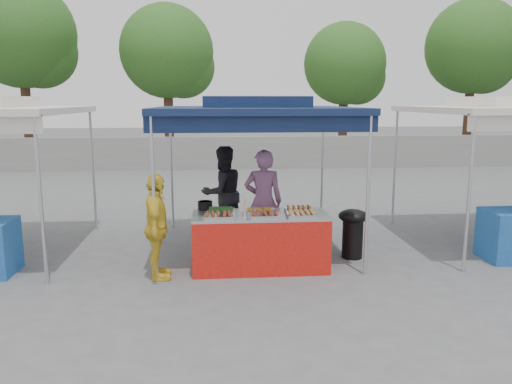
{
  "coord_description": "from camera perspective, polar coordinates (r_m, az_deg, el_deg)",
  "views": [
    {
      "loc": [
        -0.68,
        -7.28,
        2.51
      ],
      "look_at": [
        0.0,
        0.6,
        1.05
      ],
      "focal_mm": 35.0,
      "sensor_mm": 36.0,
      "label": 1
    }
  ],
  "objects": [
    {
      "name": "crate_right",
      "position": [
        8.14,
        2.97,
        -6.42
      ],
      "size": [
        0.5,
        0.35,
        0.3
      ],
      "primitive_type": "cube",
      "color": "#1439A4",
      "rests_on": "ground_plane"
    },
    {
      "name": "food_tray_fl",
      "position": [
        7.13,
        -4.28,
        -2.75
      ],
      "size": [
        0.42,
        0.3,
        0.07
      ],
      "color": "silver",
      "rests_on": "vendor_table"
    },
    {
      "name": "customer_person",
      "position": [
        7.14,
        -11.28,
        -3.97
      ],
      "size": [
        0.42,
        0.91,
        1.51
      ],
      "primitive_type": "imported",
      "rotation": [
        0.0,
        0.0,
        1.63
      ],
      "color": "yellow",
      "rests_on": "ground_plane"
    },
    {
      "name": "food_tray_fm",
      "position": [
        7.17,
        0.97,
        -2.65
      ],
      "size": [
        0.42,
        0.3,
        0.07
      ],
      "color": "silver",
      "rests_on": "vendor_table"
    },
    {
      "name": "food_tray_bm",
      "position": [
        7.45,
        0.38,
        -2.16
      ],
      "size": [
        0.42,
        0.3,
        0.07
      ],
      "color": "silver",
      "rests_on": "vendor_table"
    },
    {
      "name": "tree_0",
      "position": [
        21.8,
        -24.84,
        15.63
      ],
      "size": [
        4.11,
        4.11,
        7.06
      ],
      "color": "#412719",
      "rests_on": "ground_plane"
    },
    {
      "name": "ground_plane",
      "position": [
        7.73,
        0.38,
        -8.48
      ],
      "size": [
        80.0,
        80.0,
        0.0
      ],
      "primitive_type": "plane",
      "color": "#5B5B5D"
    },
    {
      "name": "crate_left",
      "position": [
        8.22,
        -1.95,
        -6.18
      ],
      "size": [
        0.53,
        0.37,
        0.32
      ],
      "primitive_type": "cube",
      "color": "#1439A4",
      "rests_on": "ground_plane"
    },
    {
      "name": "tree_2",
      "position": [
        20.75,
        10.45,
        13.82
      ],
      "size": [
        3.32,
        3.23,
        5.55
      ],
      "color": "#412719",
      "rests_on": "ground_plane"
    },
    {
      "name": "wok_burner",
      "position": [
        8.17,
        11.01,
        -4.18
      ],
      "size": [
        0.48,
        0.48,
        0.8
      ],
      "rotation": [
        0.0,
        0.0,
        0.12
      ],
      "color": "black",
      "rests_on": "ground_plane"
    },
    {
      "name": "crate_stacked",
      "position": [
        8.06,
        2.99,
        -4.41
      ],
      "size": [
        0.49,
        0.34,
        0.29
      ],
      "primitive_type": "cube",
      "color": "#1439A4",
      "rests_on": "crate_right"
    },
    {
      "name": "tree_3",
      "position": [
        23.08,
        23.82,
        14.57
      ],
      "size": [
        3.84,
        3.84,
        6.6
      ],
      "color": "#412719",
      "rests_on": "ground_plane"
    },
    {
      "name": "cooking_pot",
      "position": [
        7.71,
        -5.84,
        -1.53
      ],
      "size": [
        0.22,
        0.22,
        0.13
      ],
      "primitive_type": "cylinder",
      "color": "black",
      "rests_on": "vendor_table"
    },
    {
      "name": "back_wall",
      "position": [
        18.4,
        -2.78,
        4.47
      ],
      "size": [
        40.0,
        0.25,
        1.2
      ],
      "primitive_type": "cube",
      "color": "gray",
      "rests_on": "ground_plane"
    },
    {
      "name": "tree_1",
      "position": [
        20.2,
        -9.71,
        15.11
      ],
      "size": [
        3.62,
        3.58,
        6.15
      ],
      "color": "#412719",
      "rests_on": "ground_plane"
    },
    {
      "name": "food_tray_br",
      "position": [
        7.54,
        4.97,
        -2.04
      ],
      "size": [
        0.42,
        0.3,
        0.07
      ],
      "color": "silver",
      "rests_on": "vendor_table"
    },
    {
      "name": "helper_man",
      "position": [
        9.08,
        -3.81,
        -0.1
      ],
      "size": [
        1.03,
        0.95,
        1.7
      ],
      "primitive_type": "imported",
      "rotation": [
        0.0,
        0.0,
        3.61
      ],
      "color": "black",
      "rests_on": "ground_plane"
    },
    {
      "name": "skewer_cup",
      "position": [
        7.13,
        -1.29,
        -2.61
      ],
      "size": [
        0.08,
        0.08,
        0.1
      ],
      "primitive_type": "cylinder",
      "color": "silver",
      "rests_on": "vendor_table"
    },
    {
      "name": "main_canopy",
      "position": [
        8.28,
        -0.22,
        9.48
      ],
      "size": [
        3.2,
        3.2,
        2.57
      ],
      "color": "silver",
      "rests_on": "ground_plane"
    },
    {
      "name": "vendor_table",
      "position": [
        7.51,
        0.46,
        -5.66
      ],
      "size": [
        2.0,
        0.8,
        0.85
      ],
      "color": "red",
      "rests_on": "ground_plane"
    },
    {
      "name": "food_tray_bl",
      "position": [
        7.46,
        -4.04,
        -2.15
      ],
      "size": [
        0.42,
        0.3,
        0.07
      ],
      "color": "silver",
      "rests_on": "vendor_table"
    },
    {
      "name": "vendor_woman",
      "position": [
        8.21,
        0.84,
        -1.11
      ],
      "size": [
        0.67,
        0.47,
        1.73
      ],
      "primitive_type": "imported",
      "rotation": [
        0.0,
        0.0,
        3.05
      ],
      "color": "#8B5880",
      "rests_on": "ground_plane"
    },
    {
      "name": "food_tray_fr",
      "position": [
        7.24,
        5.21,
        -2.56
      ],
      "size": [
        0.42,
        0.3,
        0.07
      ],
      "color": "silver",
      "rests_on": "vendor_table"
    }
  ]
}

